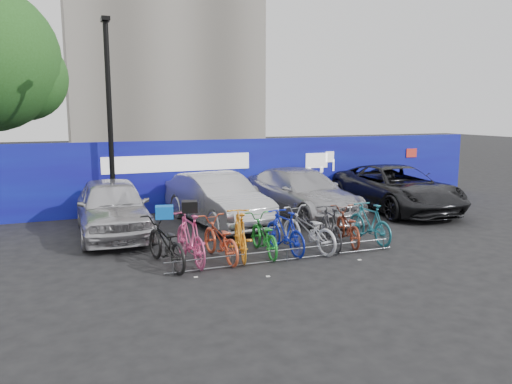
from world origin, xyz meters
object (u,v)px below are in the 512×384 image
bike_1 (190,238)px  bike_4 (263,235)px  bike_6 (308,230)px  bike_7 (330,227)px  car_2 (301,193)px  lamppost (110,114)px  bike_8 (347,226)px  car_0 (113,207)px  bike_5 (285,232)px  bike_9 (370,223)px  bike_rack (287,255)px  bike_0 (165,243)px  bike_2 (220,239)px  bike_3 (240,234)px  car_3 (396,188)px

bike_1 → bike_4: (1.78, 0.04, -0.11)m
bike_6 → bike_7: 0.61m
bike_1 → bike_6: bike_1 is taller
car_2 → bike_4: bearing=-135.3°
lamppost → bike_8: (5.26, -5.20, -2.80)m
bike_7 → bike_8: size_ratio=0.98×
car_0 → bike_5: (3.65, -3.37, -0.25)m
bike_1 → bike_9: (4.75, 0.07, -0.06)m
bike_1 → bike_9: size_ratio=1.12×
bike_4 → bike_7: 1.76m
bike_7 → bike_8: bike_7 is taller
bike_rack → bike_9: bearing=15.5°
bike_7 → bike_8: bearing=-153.4°
bike_0 → bike_8: (4.69, 0.16, -0.07)m
bike_2 → bike_8: bearing=175.6°
car_0 → bike_4: bearing=-46.4°
bike_rack → bike_0: bearing=166.4°
bike_0 → bike_8: bike_0 is taller
car_2 → bike_3: (-3.41, -3.72, -0.19)m
car_0 → car_3: bearing=0.6°
bike_9 → bike_6: bearing=-1.2°
car_2 → bike_6: bearing=-121.9°
car_3 → bike_5: (-5.76, -3.45, -0.23)m
car_0 → bike_9: (6.10, -3.27, -0.26)m
lamppost → bike_3: (2.32, -5.33, -2.71)m
bike_2 → bike_4: 1.09m
bike_8 → lamppost: bearing=-31.1°
car_3 → bike_1: size_ratio=2.82×
lamppost → bike_3: size_ratio=3.27×
bike_rack → bike_2: 1.57m
bike_4 → bike_8: bike_4 is taller
lamppost → bike_1: (1.14, -5.32, -2.69)m
bike_rack → bike_9: size_ratio=3.22×
bike_5 → bike_6: bearing=174.3°
bike_rack → bike_5: 0.78m
bike_9 → car_2: bearing=-91.3°
car_0 → bike_1: bearing=-67.9°
lamppost → bike_1: 6.07m
lamppost → bike_2: (1.82, -5.33, -2.78)m
lamppost → bike_2: lamppost is taller
bike_0 → bike_1: (0.56, 0.04, 0.04)m
bike_0 → bike_2: bike_0 is taller
bike_3 → bike_6: 1.75m
bike_2 → bike_7: size_ratio=1.06×
bike_4 → bike_5: 0.53m
bike_rack → car_0: car_0 is taller
lamppost → bike_4: 6.65m
lamppost → bike_3: lamppost is taller
car_3 → bike_0: car_3 is taller
bike_8 → bike_6: bearing=20.1°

